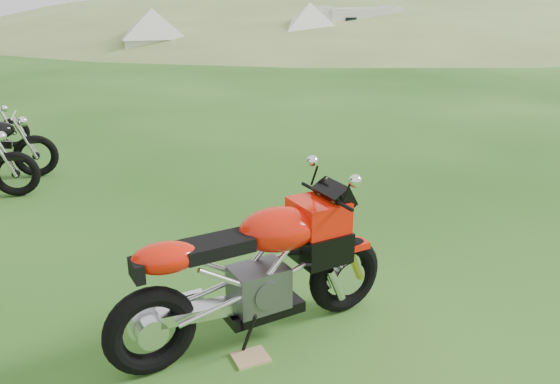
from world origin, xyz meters
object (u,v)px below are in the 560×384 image
object	(u,v)px
tent_left	(153,30)
caravan	(356,30)
tent_right	(310,28)
sport_motorcycle	(256,261)
plywood_board	(251,357)

from	to	relation	value
tent_left	caravan	size ratio (longest dim) A/B	0.58
tent_right	caravan	xyz separation A→B (m)	(2.58, 0.45, -0.16)
sport_motorcycle	caravan	size ratio (longest dim) A/B	0.50
sport_motorcycle	tent_right	distance (m)	22.67
tent_left	tent_right	size ratio (longest dim) A/B	0.94
tent_right	tent_left	bearing A→B (deg)	175.21
plywood_board	tent_left	size ratio (longest dim) A/B	0.10
sport_motorcycle	tent_right	bearing A→B (deg)	56.56
plywood_board	caravan	xyz separation A→B (m)	(11.45, 21.61, 1.06)
tent_right	caravan	distance (m)	2.62
tent_left	caravan	bearing A→B (deg)	-6.53
tent_left	caravan	world-z (taller)	tent_left
plywood_board	sport_motorcycle	bearing A→B (deg)	63.88
tent_right	caravan	world-z (taller)	tent_right
sport_motorcycle	tent_left	xyz separation A→B (m)	(1.81, 22.95, 0.47)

